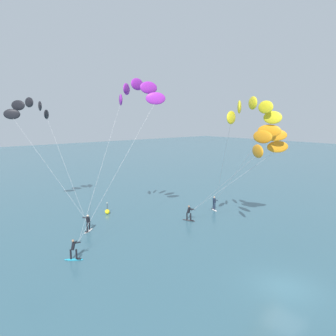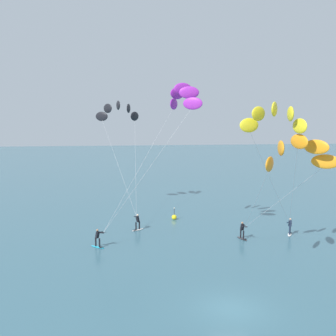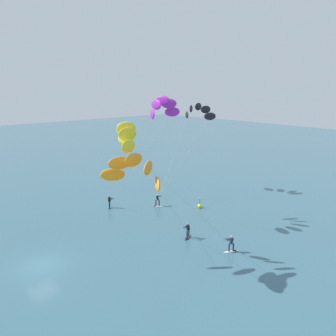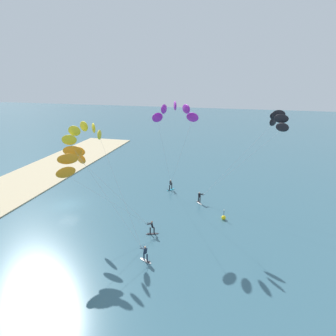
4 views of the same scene
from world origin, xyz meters
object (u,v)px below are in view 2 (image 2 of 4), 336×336
marker_buoy (174,217)px  kitesurfer_nearshore (180,102)px  kitesurfer_mid_water (119,115)px  kitesurfer_far_out (275,124)px  kitesurfer_downwind (296,156)px

marker_buoy → kitesurfer_nearshore: bearing=-92.6°
kitesurfer_nearshore → kitesurfer_mid_water: 13.28m
kitesurfer_nearshore → kitesurfer_mid_water: (-5.71, 11.91, -1.34)m
kitesurfer_mid_water → marker_buoy: size_ratio=9.58×
kitesurfer_nearshore → kitesurfer_mid_water: size_ratio=1.11×
kitesurfer_mid_water → marker_buoy: 13.84m
kitesurfer_nearshore → kitesurfer_mid_water: kitesurfer_nearshore is taller
kitesurfer_far_out → kitesurfer_nearshore: bearing=126.0°
kitesurfer_mid_water → kitesurfer_far_out: kitesurfer_mid_water is taller
kitesurfer_downwind → marker_buoy: (-7.28, 15.60, -8.47)m
kitesurfer_far_out → marker_buoy: bearing=111.3°
kitesurfer_downwind → kitesurfer_nearshore: bearing=129.8°
kitesurfer_nearshore → kitesurfer_downwind: (7.57, -9.09, -4.10)m
kitesurfer_nearshore → marker_buoy: size_ratio=10.60×
kitesurfer_far_out → kitesurfer_mid_water: bearing=120.2°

